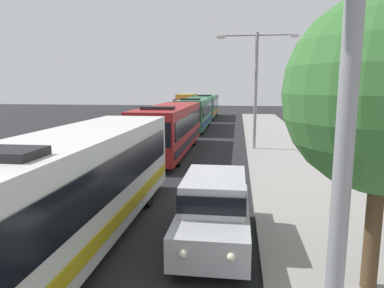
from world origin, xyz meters
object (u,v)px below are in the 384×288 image
object	(u,v)px
streetlamp_near	(353,33)
streetlamp_mid	(256,78)
white_suv	(214,207)
box_truck_oncoming	(186,104)
bus_middle	(195,113)
bus_fourth_in_line	(207,105)
bus_lead	(79,182)
bus_second_in_line	(170,127)

from	to	relation	value
streetlamp_near	streetlamp_mid	world-z (taller)	streetlamp_near
streetlamp_near	streetlamp_mid	xyz separation A→B (m)	(0.00, 19.72, -0.02)
white_suv	box_truck_oncoming	size ratio (longest dim) A/B	0.58
box_truck_oncoming	bus_middle	bearing A→B (deg)	-78.38
white_suv	box_truck_oncoming	xyz separation A→B (m)	(-7.00, 41.59, 0.68)
bus_fourth_in_line	white_suv	bearing A→B (deg)	-84.52
streetlamp_near	streetlamp_mid	distance (m)	19.72
bus_fourth_in_line	streetlamp_near	xyz separation A→B (m)	(5.40, -43.86, 3.12)
bus_lead	streetlamp_mid	world-z (taller)	streetlamp_mid
streetlamp_near	streetlamp_mid	bearing A→B (deg)	90.00
bus_fourth_in_line	white_suv	world-z (taller)	bus_fourth_in_line
white_suv	box_truck_oncoming	world-z (taller)	box_truck_oncoming
bus_lead	bus_middle	distance (m)	25.85
bus_second_in_line	bus_fourth_in_line	xyz separation A→B (m)	(0.00, 25.85, 0.00)
bus_fourth_in_line	bus_second_in_line	bearing A→B (deg)	-90.00
bus_middle	bus_fourth_in_line	size ratio (longest dim) A/B	0.97
bus_fourth_in_line	bus_lead	bearing A→B (deg)	-90.00
bus_middle	white_suv	distance (m)	25.81
bus_second_in_line	streetlamp_mid	distance (m)	6.46
streetlamp_mid	streetlamp_near	bearing A→B (deg)	-90.00
white_suv	streetlamp_mid	distance (m)	15.01
bus_fourth_in_line	streetlamp_near	size ratio (longest dim) A/B	1.52
bus_middle	streetlamp_mid	xyz separation A→B (m)	(5.40, -11.11, 3.10)
bus_second_in_line	bus_middle	distance (m)	12.82
streetlamp_mid	bus_lead	bearing A→B (deg)	-110.10
bus_second_in_line	box_truck_oncoming	distance (m)	29.07
bus_fourth_in_line	bus_middle	bearing A→B (deg)	-90.00
bus_middle	box_truck_oncoming	bearing A→B (deg)	101.62
white_suv	bus_fourth_in_line	bearing A→B (deg)	95.48
bus_middle	white_suv	bearing A→B (deg)	-81.76
streetlamp_near	bus_middle	bearing A→B (deg)	99.93
bus_fourth_in_line	white_suv	size ratio (longest dim) A/B	2.54
white_suv	streetlamp_mid	xyz separation A→B (m)	(1.70, 14.43, 3.76)
bus_second_in_line	bus_middle	xyz separation A→B (m)	(-0.00, 12.82, -0.00)
bus_lead	streetlamp_near	world-z (taller)	streetlamp_near
bus_second_in_line	box_truck_oncoming	world-z (taller)	bus_second_in_line
bus_middle	streetlamp_mid	distance (m)	12.73
bus_lead	streetlamp_mid	distance (m)	16.01
bus_middle	white_suv	xyz separation A→B (m)	(3.70, -25.54, -0.66)
bus_second_in_line	bus_fourth_in_line	size ratio (longest dim) A/B	1.00
bus_second_in_line	streetlamp_mid	size ratio (longest dim) A/B	1.52
bus_second_in_line	streetlamp_near	size ratio (longest dim) A/B	1.51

